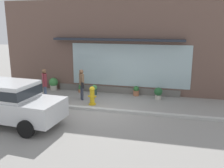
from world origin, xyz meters
The scene contains 13 objects.
ground_plane centered at (0.00, 0.00, 0.00)m, with size 60.00×60.00×0.00m, color gray.
curb_strip centered at (0.00, -0.20, 0.06)m, with size 14.00×0.24×0.12m, color #B2B2AD.
storefront centered at (0.01, 3.19, 2.58)m, with size 14.00×0.81×5.26m.
fire_hydrant centered at (-0.72, 0.56, 0.48)m, with size 0.42×0.39×0.94m.
pedestrian_with_handbag centered at (-1.50, 1.21, 0.95)m, with size 0.42×0.60×1.63m.
pedestrian_passerby centered at (-3.15, 0.33, 1.02)m, with size 0.32×0.37×1.74m.
parked_car_silver centered at (-3.13, -2.58, 0.97)m, with size 4.30×2.18×1.74m.
potted_plant_window_right centered at (1.16, 2.70, 0.27)m, with size 0.33×0.33×0.55m.
potted_plant_window_left centered at (-2.13, 2.61, 0.54)m, with size 0.24×0.24×1.11m.
potted_plant_corner_tall centered at (-1.17, 2.35, 0.30)m, with size 0.31×0.31×0.56m.
potted_plant_by_entrance centered at (-3.89, 2.70, 0.40)m, with size 0.53×0.53×0.75m.
potted_plant_low_front centered at (-4.70, 2.53, 0.31)m, with size 0.31×0.31×0.57m.
potted_plant_trailing_edge centered at (2.41, 2.30, 0.36)m, with size 0.45×0.45×0.64m.
Camera 1 is at (3.17, -10.95, 4.02)m, focal length 40.81 mm.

